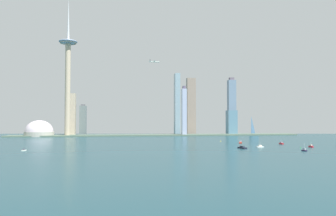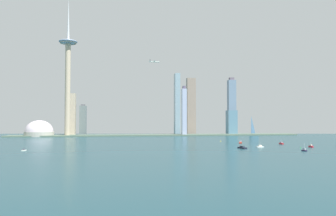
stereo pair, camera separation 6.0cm
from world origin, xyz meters
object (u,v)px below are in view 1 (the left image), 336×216
skyscraper_4 (191,106)px  skyscraper_7 (232,107)px  boat_1 (242,148)px  channel_buoy_0 (221,141)px  skyscraper_1 (184,112)px  boat_6 (281,143)px  skyscraper_0 (177,104)px  skyscraper_3 (83,120)px  skyscraper_2 (72,115)px  skyscraper_5 (254,122)px  boat_5 (241,142)px  boat_0 (24,150)px  skyscraper_6 (232,123)px  boat_2 (260,146)px  channel_buoy_1 (301,148)px  stadium_dome (39,132)px  boat_3 (311,146)px  boat_4 (304,150)px  observation_tower (68,68)px  airplane (154,62)px

skyscraper_4 → skyscraper_7: bearing=8.4°
skyscraper_4 → skyscraper_7: size_ratio=0.96×
boat_1 → channel_buoy_0: bearing=156.7°
skyscraper_1 → boat_1: bearing=-88.0°
skyscraper_4 → boat_6: bearing=-77.7°
channel_buoy_0 → skyscraper_0: bearing=96.8°
skyscraper_3 → skyscraper_2: bearing=-143.8°
skyscraper_3 → channel_buoy_0: skyscraper_3 is taller
skyscraper_5 → channel_buoy_0: size_ratio=28.12×
channel_buoy_0 → boat_5: bearing=-63.9°
skyscraper_3 → boat_0: skyscraper_3 is taller
skyscraper_6 → boat_0: skyscraper_6 is taller
skyscraper_6 → boat_5: size_ratio=4.38×
boat_2 → channel_buoy_1: (55.65, -23.49, -0.40)m
skyscraper_3 → boat_2: bearing=-53.6°
boat_6 → stadium_dome: bearing=-129.8°
skyscraper_2 → boat_3: skyscraper_2 is taller
skyscraper_4 → channel_buoy_1: size_ratio=89.44×
skyscraper_7 → boat_5: 387.34m
boat_4 → boat_6: boat_4 is taller
boat_1 → boat_0: bearing=-109.6°
skyscraper_1 → boat_6: skyscraper_1 is taller
skyscraper_3 → boat_6: skyscraper_3 is taller
skyscraper_1 → skyscraper_7: 177.29m
skyscraper_6 → boat_1: (-131.82, -426.88, -33.49)m
observation_tower → stadium_dome: size_ratio=4.96×
channel_buoy_0 → observation_tower: bearing=143.7°
skyscraper_4 → skyscraper_7: skyscraper_7 is taller
skyscraper_1 → airplane: airplane is taller
skyscraper_7 → boat_6: bearing=-96.7°
skyscraper_0 → skyscraper_1: size_ratio=1.31×
boat_4 → boat_5: 160.49m
skyscraper_3 → boat_4: 625.83m
channel_buoy_0 → boat_1: bearing=-95.1°
skyscraper_3 → skyscraper_7: (436.52, 9.78, 40.95)m
skyscraper_4 → airplane: airplane is taller
boat_1 → skyscraper_7: bearing=144.3°
skyscraper_7 → boat_4: (-75.24, -519.21, -81.21)m
boat_0 → boat_6: size_ratio=0.86×
boat_3 → channel_buoy_0: size_ratio=3.60×
boat_2 → airplane: (-128.61, 407.40, 203.86)m
observation_tower → boat_4: observation_tower is taller
boat_4 → skyscraper_5: bearing=148.8°
skyscraper_5 → boat_0: bearing=-138.8°
boat_3 → skyscraper_1: bearing=-165.7°
stadium_dome → boat_2: (430.80, -393.53, -9.72)m
skyscraper_3 → boat_3: 609.78m
skyscraper_2 → skyscraper_0: bearing=3.6°
skyscraper_2 → skyscraper_3: size_ratio=1.33×
skyscraper_1 → channel_buoy_1: (105.48, -402.11, -64.24)m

